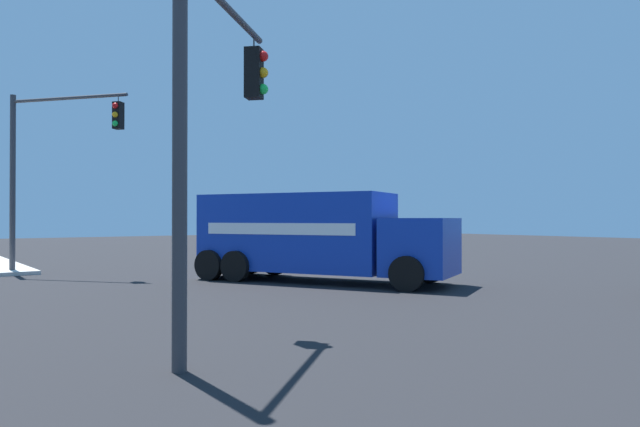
{
  "coord_description": "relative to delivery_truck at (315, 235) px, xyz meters",
  "views": [
    {
      "loc": [
        -15.17,
        11.57,
        2.03
      ],
      "look_at": [
        -1.21,
        1.12,
        2.19
      ],
      "focal_mm": 31.83,
      "sensor_mm": 36.0,
      "label": 1
    }
  ],
  "objects": [
    {
      "name": "ground_plane",
      "position": [
        0.37,
        -0.69,
        -1.49
      ],
      "size": [
        100.0,
        100.0,
        0.0
      ],
      "primitive_type": "plane",
      "color": "black"
    },
    {
      "name": "delivery_truck",
      "position": [
        0.0,
        0.0,
        0.0
      ],
      "size": [
        8.52,
        6.07,
        2.83
      ],
      "color": "#1438AD",
      "rests_on": "ground"
    },
    {
      "name": "traffic_light_primary",
      "position": [
        7.62,
        6.51,
        2.94
      ],
      "size": [
        3.91,
        3.13,
        6.48
      ],
      "color": "#38383D",
      "rests_on": "sidewalk_corner_far"
    },
    {
      "name": "traffic_light_secondary",
      "position": [
        -6.91,
        7.01,
        2.26
      ],
      "size": [
        2.5,
        2.77,
        5.75
      ],
      "color": "#38383D",
      "rests_on": "ground"
    }
  ]
}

